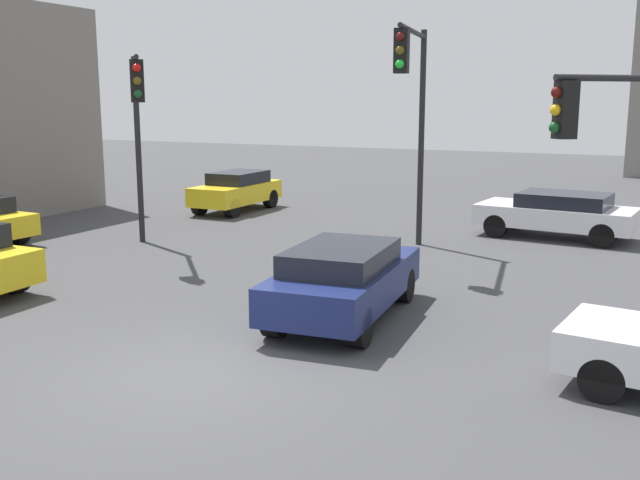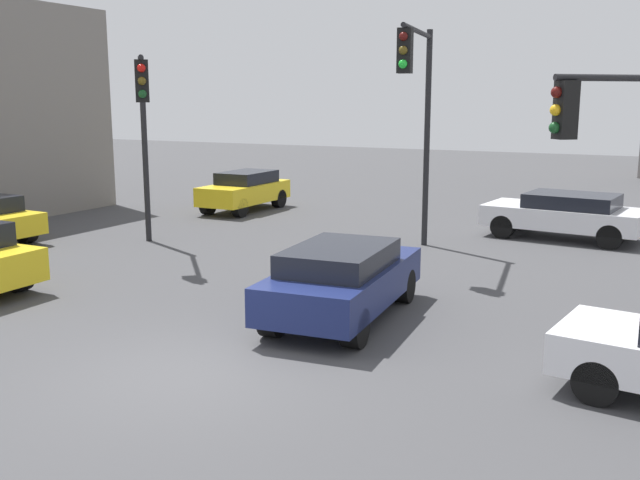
# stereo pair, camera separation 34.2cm
# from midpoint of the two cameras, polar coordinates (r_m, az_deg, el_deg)

# --- Properties ---
(ground_plane) EXTENTS (97.43, 97.43, 0.00)m
(ground_plane) POSITION_cam_midpoint_polar(r_m,az_deg,el_deg) (11.14, -10.82, -10.29)
(ground_plane) COLOR #424244
(traffic_light_0) EXTENTS (0.76, 3.45, 5.84)m
(traffic_light_0) POSITION_cam_midpoint_polar(r_m,az_deg,el_deg) (18.69, 6.80, 11.42)
(traffic_light_0) COLOR black
(traffic_light_0) RESTS_ON ground_plane
(traffic_light_1) EXTENTS (2.78, 2.61, 4.60)m
(traffic_light_1) POSITION_cam_midpoint_polar(r_m,az_deg,el_deg) (14.42, 23.19, 7.37)
(traffic_light_1) COLOR black
(traffic_light_1) RESTS_ON ground_plane
(traffic_light_2) EXTENTS (2.21, 2.49, 5.17)m
(traffic_light_2) POSITION_cam_midpoint_polar(r_m,az_deg,el_deg) (19.63, -14.66, 9.78)
(traffic_light_2) COLOR black
(traffic_light_2) RESTS_ON ground_plane
(car_1) EXTENTS (4.58, 2.44, 1.34)m
(car_1) POSITION_cam_midpoint_polar(r_m,az_deg,el_deg) (22.33, 17.77, 2.02)
(car_1) COLOR silver
(car_1) RESTS_ON ground_plane
(car_2) EXTENTS (1.67, 3.93, 1.43)m
(car_2) POSITION_cam_midpoint_polar(r_m,az_deg,el_deg) (26.62, -6.94, 3.91)
(car_2) COLOR yellow
(car_2) RESTS_ON ground_plane
(car_3) EXTENTS (2.22, 4.48, 1.40)m
(car_3) POSITION_cam_midpoint_polar(r_m,az_deg,el_deg) (13.37, 1.16, -3.06)
(car_3) COLOR navy
(car_3) RESTS_ON ground_plane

